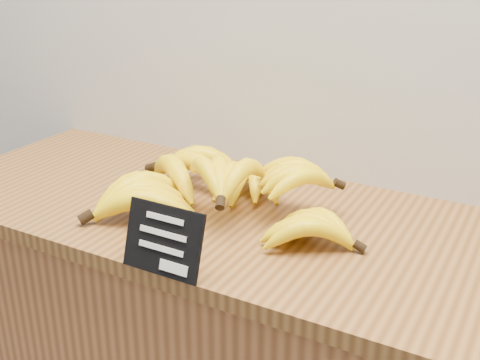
% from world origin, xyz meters
% --- Properties ---
extents(counter_top, '(1.41, 0.54, 0.03)m').
position_xyz_m(counter_top, '(0.02, 2.75, 0.92)').
color(counter_top, brown).
rests_on(counter_top, counter).
extents(chalkboard_sign, '(0.14, 0.04, 0.11)m').
position_xyz_m(chalkboard_sign, '(-0.00, 2.49, 0.98)').
color(chalkboard_sign, black).
rests_on(chalkboard_sign, counter_top).
extents(banana_pile, '(0.56, 0.39, 0.12)m').
position_xyz_m(banana_pile, '(-0.05, 2.74, 0.98)').
color(banana_pile, yellow).
rests_on(banana_pile, counter_top).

